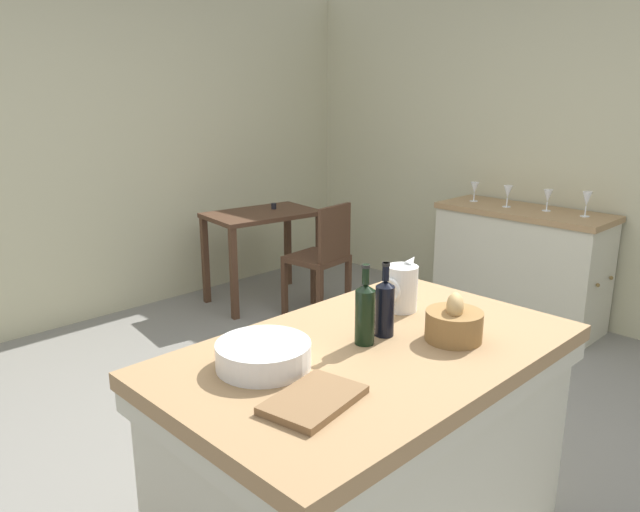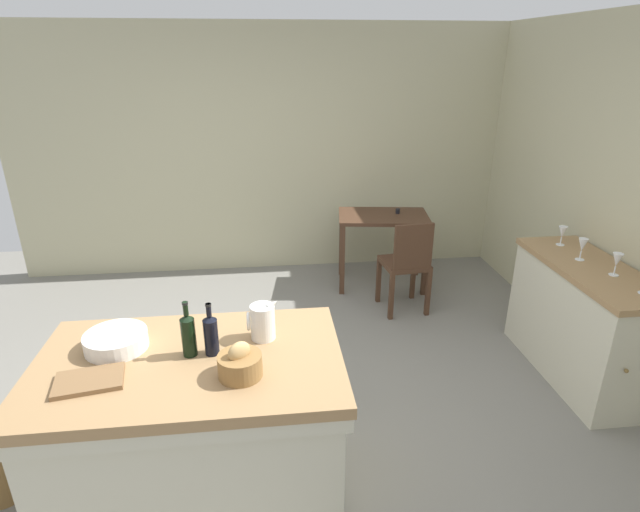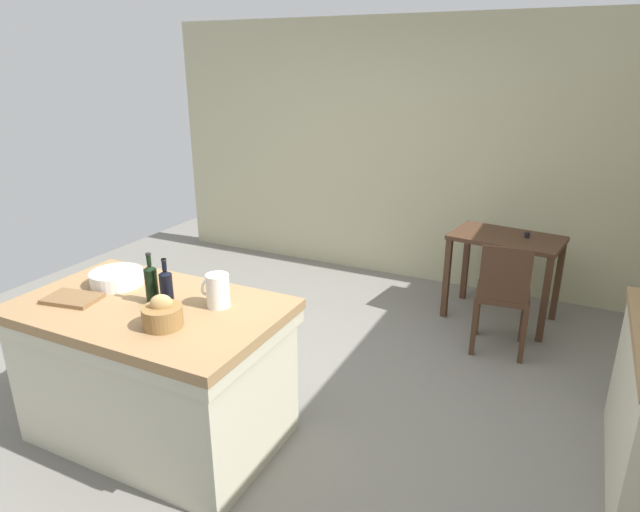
# 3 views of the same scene
# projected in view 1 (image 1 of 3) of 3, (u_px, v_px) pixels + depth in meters

# --- Properties ---
(ground_plane) EXTENTS (6.76, 6.76, 0.00)m
(ground_plane) POSITION_uv_depth(u_px,v_px,m) (329.00, 441.00, 3.19)
(ground_plane) COLOR slate
(wall_back) EXTENTS (5.32, 0.12, 2.60)m
(wall_back) POSITION_uv_depth(u_px,v_px,m) (84.00, 152.00, 4.62)
(wall_back) COLOR #B7B28E
(wall_back) RESTS_ON ground
(wall_right) EXTENTS (0.12, 5.20, 2.60)m
(wall_right) POSITION_uv_depth(u_px,v_px,m) (574.00, 152.00, 4.60)
(wall_right) COLOR #B7B28E
(wall_right) RESTS_ON ground
(island_table) EXTENTS (1.53, 0.94, 0.88)m
(island_table) POSITION_uv_depth(u_px,v_px,m) (369.00, 446.00, 2.31)
(island_table) COLOR #99754C
(island_table) RESTS_ON ground
(side_cabinet) EXTENTS (0.52, 1.29, 0.89)m
(side_cabinet) POSITION_uv_depth(u_px,v_px,m) (520.00, 266.00, 4.72)
(side_cabinet) COLOR #99754C
(side_cabinet) RESTS_ON ground
(writing_desk) EXTENTS (0.97, 0.68, 0.82)m
(writing_desk) POSITION_uv_depth(u_px,v_px,m) (262.00, 227.00, 5.12)
(writing_desk) COLOR #472D1E
(writing_desk) RESTS_ON ground
(wooden_chair) EXTENTS (0.44, 0.44, 0.91)m
(wooden_chair) POSITION_uv_depth(u_px,v_px,m) (322.00, 256.00, 4.79)
(wooden_chair) COLOR #472D1E
(wooden_chair) RESTS_ON ground
(pitcher) EXTENTS (0.17, 0.13, 0.23)m
(pitcher) POSITION_uv_depth(u_px,v_px,m) (402.00, 287.00, 2.53)
(pitcher) COLOR white
(pitcher) RESTS_ON island_table
(wash_bowl) EXTENTS (0.32, 0.32, 0.09)m
(wash_bowl) POSITION_uv_depth(u_px,v_px,m) (263.00, 355.00, 2.03)
(wash_bowl) COLOR white
(wash_bowl) RESTS_ON island_table
(bread_basket) EXTENTS (0.21, 0.21, 0.18)m
(bread_basket) POSITION_uv_depth(u_px,v_px,m) (454.00, 323.00, 2.24)
(bread_basket) COLOR olive
(bread_basket) RESTS_ON island_table
(cutting_board) EXTENTS (0.33, 0.25, 0.02)m
(cutting_board) POSITION_uv_depth(u_px,v_px,m) (314.00, 400.00, 1.80)
(cutting_board) COLOR brown
(cutting_board) RESTS_ON island_table
(wine_bottle_dark) EXTENTS (0.07, 0.07, 0.28)m
(wine_bottle_dark) POSITION_uv_depth(u_px,v_px,m) (385.00, 306.00, 2.27)
(wine_bottle_dark) COLOR black
(wine_bottle_dark) RESTS_ON island_table
(wine_bottle_amber) EXTENTS (0.07, 0.07, 0.30)m
(wine_bottle_amber) POSITION_uv_depth(u_px,v_px,m) (365.00, 312.00, 2.20)
(wine_bottle_amber) COLOR black
(wine_bottle_amber) RESTS_ON island_table
(wine_glass_far_left) EXTENTS (0.07, 0.07, 0.18)m
(wine_glass_far_left) POSITION_uv_depth(u_px,v_px,m) (587.00, 199.00, 4.30)
(wine_glass_far_left) COLOR white
(wine_glass_far_left) RESTS_ON side_cabinet
(wine_glass_left) EXTENTS (0.07, 0.07, 0.16)m
(wine_glass_left) POSITION_uv_depth(u_px,v_px,m) (548.00, 196.00, 4.50)
(wine_glass_left) COLOR white
(wine_glass_left) RESTS_ON side_cabinet
(wine_glass_middle) EXTENTS (0.07, 0.07, 0.16)m
(wine_glass_middle) POSITION_uv_depth(u_px,v_px,m) (508.00, 192.00, 4.64)
(wine_glass_middle) COLOR white
(wine_glass_middle) RESTS_ON side_cabinet
(wine_glass_right) EXTENTS (0.07, 0.07, 0.15)m
(wine_glass_right) POSITION_uv_depth(u_px,v_px,m) (475.00, 188.00, 4.88)
(wine_glass_right) COLOR white
(wine_glass_right) RESTS_ON side_cabinet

